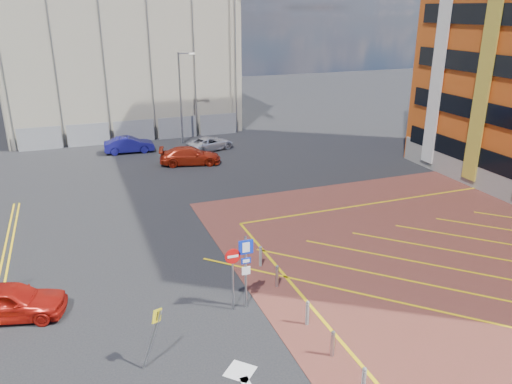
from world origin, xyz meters
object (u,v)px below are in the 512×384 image
car_red_left (10,301)px  car_blue_back (129,145)px  car_red_back (190,156)px  sign_cluster (241,266)px  warning_sign (154,331)px  car_silver_back (210,143)px  lamp_back (181,95)px

car_red_left → car_blue_back: bearing=-3.5°
car_blue_back → car_red_back: car_red_back is taller
sign_cluster → car_red_back: size_ratio=0.68×
sign_cluster → car_red_back: 20.60m
sign_cluster → warning_sign: bearing=-149.4°
car_blue_back → car_silver_back: 6.86m
sign_cluster → lamp_back: bearing=82.0°
car_red_left → car_red_back: car_red_left is taller
car_red_left → car_silver_back: bearing=-19.0°
car_blue_back → car_red_back: size_ratio=0.87×
warning_sign → car_red_left: size_ratio=0.52×
warning_sign → car_red_back: (6.70, 22.67, -0.74)m
car_blue_back → lamp_back: bearing=-69.4°
sign_cluster → warning_sign: 4.55m
car_blue_back → car_silver_back: bearing=-100.1°
sign_cluster → car_red_left: sign_cluster is taller
lamp_back → sign_cluster: size_ratio=2.50×
lamp_back → sign_cluster: 27.38m
lamp_back → car_blue_back: (-5.01, -1.52, -3.68)m
sign_cluster → car_silver_back: size_ratio=0.77×
car_red_left → car_blue_back: 24.09m
lamp_back → warning_sign: size_ratio=3.58×
lamp_back → warning_sign: 30.44m
car_red_left → car_silver_back: car_red_left is taller
lamp_back → car_silver_back: size_ratio=1.92×
car_silver_back → lamp_back: bearing=7.7°
car_red_back → warning_sign: bearing=176.6°
car_silver_back → car_blue_back: bearing=56.4°
sign_cluster → car_blue_back: size_ratio=0.78×
car_red_left → warning_sign: bearing=-120.5°
sign_cluster → warning_sign: (-3.89, -2.30, -0.52)m
warning_sign → car_silver_back: bearing=70.4°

